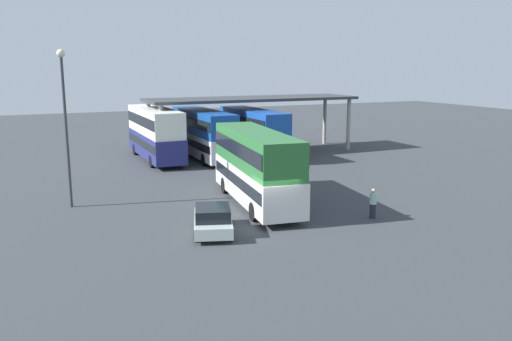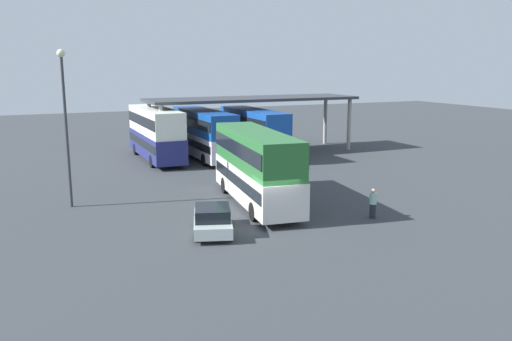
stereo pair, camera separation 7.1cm
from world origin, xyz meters
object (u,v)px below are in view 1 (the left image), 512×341
(double_decker_mid_row, at_px, (203,132))
(double_decker_near_canopy, at_px, (155,132))
(pedestrian_waiting, at_px, (373,204))
(parked_hatchback, at_px, (213,220))
(lamppost_tall, at_px, (65,111))
(double_decker_main, at_px, (256,165))
(double_decker_far_right, at_px, (253,131))

(double_decker_mid_row, bearing_deg, double_decker_near_canopy, 76.32)
(pedestrian_waiting, bearing_deg, parked_hatchback, -36.60)
(double_decker_near_canopy, relative_size, pedestrian_waiting, 6.64)
(lamppost_tall, distance_m, pedestrian_waiting, 17.51)
(double_decker_main, relative_size, double_decker_near_canopy, 0.98)
(double_decker_main, bearing_deg, pedestrian_waiting, -131.84)
(double_decker_near_canopy, bearing_deg, double_decker_main, -173.51)
(double_decker_main, distance_m, double_decker_near_canopy, 16.86)
(double_decker_main, distance_m, pedestrian_waiting, 6.98)
(double_decker_near_canopy, relative_size, double_decker_far_right, 1.03)
(parked_hatchback, distance_m, double_decker_mid_row, 20.91)
(double_decker_main, xyz_separation_m, double_decker_mid_row, (2.11, 15.82, -0.06))
(parked_hatchback, height_order, double_decker_mid_row, double_decker_mid_row)
(double_decker_near_canopy, bearing_deg, pedestrian_waiting, -163.67)
(double_decker_far_right, bearing_deg, double_decker_main, 156.48)
(double_decker_main, xyz_separation_m, lamppost_tall, (-9.88, 3.73, 3.11))
(double_decker_main, xyz_separation_m, pedestrian_waiting, (4.48, -5.13, -1.55))
(double_decker_mid_row, relative_size, lamppost_tall, 1.23)
(double_decker_main, relative_size, double_decker_far_right, 1.01)
(double_decker_far_right, distance_m, pedestrian_waiting, 20.24)
(parked_hatchback, xyz_separation_m, double_decker_near_canopy, (2.25, 20.84, 1.72))
(lamppost_tall, relative_size, pedestrian_waiting, 5.49)
(double_decker_main, height_order, parked_hatchback, double_decker_main)
(double_decker_far_right, distance_m, lamppost_tall, 20.05)
(double_decker_mid_row, height_order, lamppost_tall, lamppost_tall)
(double_decker_main, height_order, lamppost_tall, lamppost_tall)
(pedestrian_waiting, bearing_deg, double_decker_far_right, -125.15)
(double_decker_near_canopy, relative_size, lamppost_tall, 1.21)
(lamppost_tall, bearing_deg, double_decker_mid_row, 45.23)
(double_decker_mid_row, distance_m, pedestrian_waiting, 21.13)
(double_decker_main, bearing_deg, double_decker_far_right, -16.17)
(pedestrian_waiting, bearing_deg, double_decker_mid_row, -113.23)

